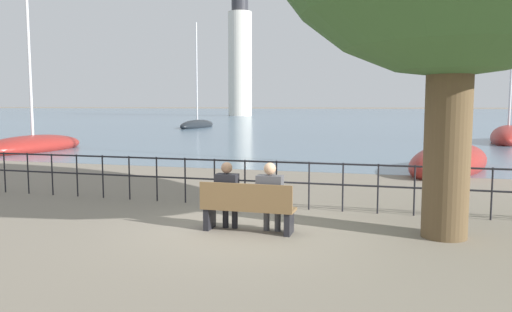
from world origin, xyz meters
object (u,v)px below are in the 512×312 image
object	(u,v)px
sailboat_1	(33,146)
sailboat_4	(450,161)
seated_person_left	(228,193)
park_bench	(247,209)
seated_person_right	(270,194)
sailboat_2	(197,125)
harbor_lighthouse	(240,57)
sailboat_3	(508,137)

from	to	relation	value
sailboat_1	sailboat_4	size ratio (longest dim) A/B	0.69
seated_person_left	park_bench	bearing A→B (deg)	-10.75
seated_person_left	seated_person_right	size ratio (longest dim) A/B	0.99
sailboat_1	park_bench	bearing A→B (deg)	-38.46
park_bench	sailboat_2	distance (m)	42.20
seated_person_left	harbor_lighthouse	world-z (taller)	harbor_lighthouse
seated_person_left	sailboat_3	size ratio (longest dim) A/B	0.12
park_bench	harbor_lighthouse	xyz separation A→B (m)	(-29.71, 93.23, 11.85)
seated_person_left	sailboat_2	distance (m)	41.97
sailboat_2	sailboat_3	size ratio (longest dim) A/B	1.03
park_bench	seated_person_right	size ratio (longest dim) A/B	1.34
harbor_lighthouse	sailboat_4	bearing A→B (deg)	-67.74
seated_person_left	sailboat_4	size ratio (longest dim) A/B	0.10
seated_person_left	sailboat_2	bearing A→B (deg)	113.23
sailboat_1	sailboat_3	distance (m)	27.10
sailboat_1	harbor_lighthouse	world-z (taller)	harbor_lighthouse
seated_person_right	sailboat_1	bearing A→B (deg)	141.06
seated_person_right	sailboat_1	world-z (taller)	sailboat_1
park_bench	sailboat_2	xyz separation A→B (m)	(-16.95, 38.64, -0.14)
sailboat_2	sailboat_1	bearing A→B (deg)	-86.72
park_bench	seated_person_left	world-z (taller)	seated_person_left
park_bench	seated_person_left	xyz separation A→B (m)	(-0.40, 0.08, 0.25)
seated_person_left	sailboat_4	xyz separation A→B (m)	(4.74, 9.96, -0.34)
sailboat_1	harbor_lighthouse	size ratio (longest dim) A/B	0.33
sailboat_2	harbor_lighthouse	xyz separation A→B (m)	(-12.77, 54.59, 11.99)
sailboat_4	park_bench	bearing A→B (deg)	-94.13
sailboat_1	sailboat_3	world-z (taller)	sailboat_3
seated_person_right	sailboat_1	xyz separation A→B (m)	(-15.33, 12.39, -0.44)
sailboat_1	sailboat_3	bearing A→B (deg)	29.04
seated_person_left	sailboat_2	xyz separation A→B (m)	(-16.55, 38.57, -0.39)
sailboat_2	sailboat_3	world-z (taller)	sailboat_2
seated_person_left	sailboat_3	distance (m)	26.70
park_bench	sailboat_1	bearing A→B (deg)	140.15
sailboat_3	sailboat_4	distance (m)	15.73
sailboat_4	sailboat_3	bearing A→B (deg)	91.71
seated_person_left	sailboat_3	bearing A→B (deg)	69.22
sailboat_4	seated_person_right	bearing A→B (deg)	-92.32
sailboat_3	harbor_lighthouse	world-z (taller)	harbor_lighthouse
sailboat_1	harbor_lighthouse	distance (m)	82.98
sailboat_2	harbor_lighthouse	world-z (taller)	harbor_lighthouse
sailboat_2	sailboat_3	distance (m)	29.36
seated_person_left	seated_person_right	bearing A→B (deg)	-0.18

